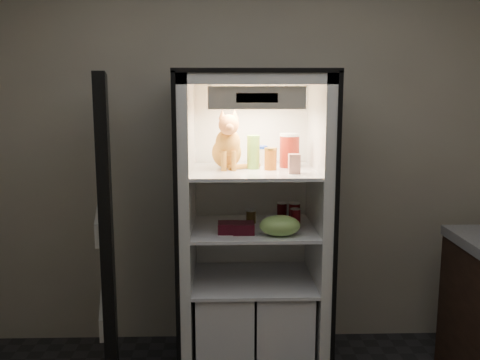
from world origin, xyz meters
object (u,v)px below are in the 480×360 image
object	(u,v)px
cream_carton	(294,164)
soda_can_c	(295,218)
berry_box_left	(228,228)
soda_can_a	(282,212)
condiment_jar	(251,216)
salsa_jar	(271,159)
soda_can_b	(294,213)
parmesan_shaker	(253,152)
mayo_tub	(260,156)
grape_bag	(280,226)
pepper_jar	(289,150)
tabby_cat	(227,146)
berry_box_right	(243,228)
refrigerator	(253,247)

from	to	relation	value
cream_carton	soda_can_c	world-z (taller)	cream_carton
soda_can_c	berry_box_left	xyz separation A→B (m)	(-0.40, -0.11, -0.03)
soda_can_a	soda_can_c	size ratio (longest dim) A/B	0.99
condiment_jar	salsa_jar	bearing A→B (deg)	-40.49
soda_can_b	soda_can_a	bearing A→B (deg)	131.86
parmesan_shaker	cream_carton	size ratio (longest dim) A/B	1.83
mayo_tub	soda_can_c	bearing A→B (deg)	-45.31
mayo_tub	cream_carton	size ratio (longest dim) A/B	1.12
parmesan_shaker	condiment_jar	bearing A→B (deg)	102.21
grape_bag	soda_can_b	bearing A→B (deg)	66.34
parmesan_shaker	pepper_jar	bearing A→B (deg)	13.31
parmesan_shaker	soda_can_a	distance (m)	0.45
cream_carton	condiment_jar	size ratio (longest dim) A/B	1.28
tabby_cat	soda_can_c	xyz separation A→B (m)	(0.41, -0.08, -0.43)
grape_bag	parmesan_shaker	bearing A→B (deg)	120.03
berry_box_left	parmesan_shaker	bearing A→B (deg)	48.50
grape_bag	cream_carton	bearing A→B (deg)	36.44
soda_can_a	berry_box_right	distance (m)	0.39
soda_can_a	soda_can_b	distance (m)	0.10
soda_can_b	condiment_jar	size ratio (longest dim) A/B	1.53
tabby_cat	mayo_tub	distance (m)	0.25
soda_can_a	refrigerator	bearing A→B (deg)	-156.01
mayo_tub	berry_box_left	world-z (taller)	mayo_tub
soda_can_c	berry_box_right	size ratio (longest dim) A/B	0.94
salsa_jar	parmesan_shaker	bearing A→B (deg)	154.78
refrigerator	berry_box_left	bearing A→B (deg)	-128.58
cream_carton	soda_can_c	distance (m)	0.37
tabby_cat	salsa_jar	distance (m)	0.27
salsa_jar	soda_can_b	size ratio (longest dim) A/B	1.01
berry_box_right	grape_bag	bearing A→B (deg)	-15.42
berry_box_left	berry_box_right	bearing A→B (deg)	-8.55
cream_carton	berry_box_right	size ratio (longest dim) A/B	0.89
soda_can_a	berry_box_right	size ratio (longest dim) A/B	0.93
refrigerator	berry_box_right	distance (m)	0.28
parmesan_shaker	mayo_tub	xyz separation A→B (m)	(0.05, 0.14, -0.04)
soda_can_c	berry_box_right	xyz separation A→B (m)	(-0.32, -0.12, -0.03)
pepper_jar	berry_box_left	distance (m)	0.61
refrigerator	tabby_cat	size ratio (longest dim) A/B	5.23
parmesan_shaker	soda_can_b	world-z (taller)	parmesan_shaker
tabby_cat	mayo_tub	world-z (taller)	tabby_cat
pepper_jar	soda_can_b	distance (m)	0.39
tabby_cat	grape_bag	xyz separation A→B (m)	(0.30, -0.26, -0.43)
salsa_jar	soda_can_a	bearing A→B (deg)	59.58
refrigerator	parmesan_shaker	bearing A→B (deg)	-90.35
pepper_jar	soda_can_c	bearing A→B (deg)	-76.61
cream_carton	grape_bag	xyz separation A→B (m)	(-0.08, -0.06, -0.35)
parmesan_shaker	salsa_jar	world-z (taller)	parmesan_shaker
salsa_jar	refrigerator	bearing A→B (deg)	146.54
salsa_jar	berry_box_left	world-z (taller)	salsa_jar
soda_can_c	mayo_tub	bearing A→B (deg)	134.69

